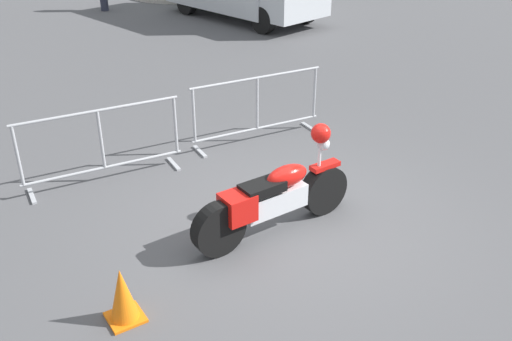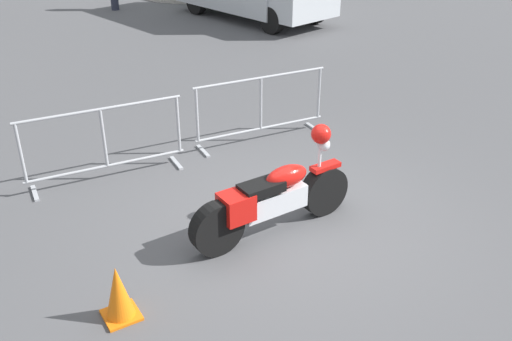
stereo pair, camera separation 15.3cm
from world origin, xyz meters
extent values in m
plane|color=#4C4C4F|center=(0.00, 0.00, 0.00)|extent=(120.00, 120.00, 0.00)
cylinder|color=black|center=(0.50, 0.04, 0.32)|extent=(0.65, 0.21, 0.64)
cylinder|color=black|center=(-1.05, -0.02, 0.32)|extent=(0.65, 0.21, 0.64)
cube|color=silver|center=(-0.27, 0.01, 0.42)|extent=(0.85, 0.28, 0.28)
ellipsoid|color=red|center=(-0.09, 0.02, 0.70)|extent=(0.57, 0.28, 0.26)
cube|color=black|center=(-0.45, 0.00, 0.66)|extent=(0.53, 0.30, 0.12)
cube|color=red|center=(-0.79, -0.01, 0.52)|extent=(0.37, 0.34, 0.32)
cube|color=red|center=(0.50, 0.04, 0.66)|extent=(0.41, 0.16, 0.06)
cylinder|color=silver|center=(0.40, 0.04, 0.80)|extent=(0.04, 0.04, 0.45)
sphere|color=silver|center=(0.45, 0.04, 0.97)|extent=(0.16, 0.16, 0.16)
sphere|color=red|center=(0.40, 0.04, 1.12)|extent=(0.24, 0.24, 0.24)
cylinder|color=#9EA0A5|center=(-1.54, 2.35, 1.05)|extent=(2.25, 0.22, 0.04)
cylinder|color=#9EA0A5|center=(-1.54, 2.35, 0.20)|extent=(2.25, 0.22, 0.04)
cylinder|color=#9EA0A5|center=(-2.62, 2.44, 0.62)|extent=(0.05, 0.05, 0.85)
cylinder|color=#9EA0A5|center=(-1.54, 2.35, 0.62)|extent=(0.05, 0.05, 0.85)
cylinder|color=#9EA0A5|center=(-0.47, 2.27, 0.62)|extent=(0.05, 0.05, 0.85)
cube|color=#9EA0A5|center=(-2.55, 2.44, 0.01)|extent=(0.10, 0.44, 0.03)
cube|color=#9EA0A5|center=(-0.54, 2.27, 0.01)|extent=(0.10, 0.44, 0.03)
cylinder|color=#9EA0A5|center=(1.00, 2.35, 1.05)|extent=(2.25, 0.22, 0.04)
cylinder|color=#9EA0A5|center=(1.00, 2.35, 0.20)|extent=(2.25, 0.22, 0.04)
cylinder|color=#9EA0A5|center=(-0.08, 2.44, 0.62)|extent=(0.05, 0.05, 0.85)
cylinder|color=#9EA0A5|center=(1.00, 2.35, 0.62)|extent=(0.05, 0.05, 0.85)
cylinder|color=#9EA0A5|center=(2.07, 2.27, 0.62)|extent=(0.05, 0.05, 0.85)
cube|color=#9EA0A5|center=(-0.01, 2.44, 0.01)|extent=(0.10, 0.44, 0.03)
cube|color=#9EA0A5|center=(2.00, 2.27, 0.01)|extent=(0.10, 0.44, 0.03)
cube|color=#B2B7BC|center=(5.77, 7.83, 0.84)|extent=(2.04, 1.27, 1.00)
cylinder|color=black|center=(6.51, 8.39, 0.36)|extent=(0.38, 0.75, 0.72)
cylinder|color=black|center=(4.87, 8.05, 0.36)|extent=(0.38, 0.75, 0.72)
cylinder|color=black|center=(4.20, 11.28, 0.36)|extent=(0.38, 0.75, 0.72)
cube|color=orange|center=(-2.36, -0.48, 0.01)|extent=(0.34, 0.34, 0.03)
cone|color=orange|center=(-2.36, -0.48, 0.31)|extent=(0.28, 0.28, 0.56)
camera|label=1|loc=(-3.59, -4.75, 3.86)|focal=40.00mm
camera|label=2|loc=(-3.46, -4.83, 3.86)|focal=40.00mm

